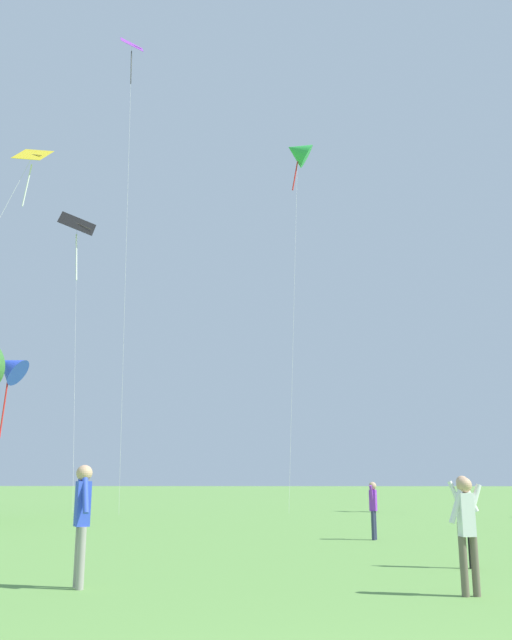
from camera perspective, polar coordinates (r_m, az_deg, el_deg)
The scene contains 9 objects.
kite_black_large at distance 48.69m, azimuth -14.63°, elevation 6.65°, with size 4.74×9.62×19.75m.
kite_purple_streamer at distance 47.23m, azimuth -10.30°, elevation 19.87°, with size 2.78×6.75×29.57m.
kite_blue_delta at distance 40.42m, azimuth -19.78°, elevation -3.68°, with size 2.15×12.67×8.76m.
kite_green_small at distance 47.09m, azimuth 3.46°, elevation 13.73°, with size 2.19×7.82×23.92m.
kite_yellow_diamond at distance 31.91m, azimuth -18.48°, elevation 11.69°, with size 4.62×5.04×15.95m.
person_in_red_shirt at distance 13.72m, azimuth 16.86°, elevation -14.98°, with size 0.53×0.23×1.64m.
person_in_blue_jacket at distance 19.58m, azimuth 9.69°, elevation -14.86°, with size 0.25×0.48×1.52m.
person_far_back at distance 10.49m, azimuth 17.06°, elevation -15.84°, with size 0.52×0.22×1.60m.
person_near_tree at distance 11.07m, azimuth -14.21°, elevation -15.25°, with size 0.36×0.54×1.79m.
Camera 1 is at (-0.77, -4.12, 1.55)m, focal length 38.62 mm.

